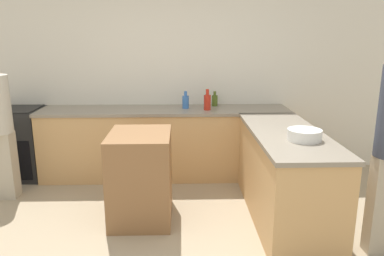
# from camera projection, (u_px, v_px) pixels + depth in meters

# --- Properties ---
(wall_back) EXTENTS (8.00, 0.06, 2.70)m
(wall_back) POSITION_uv_depth(u_px,v_px,m) (165.00, 73.00, 5.10)
(wall_back) COLOR silver
(wall_back) RESTS_ON ground_plane
(counter_back) EXTENTS (3.23, 0.66, 0.92)m
(counter_back) POSITION_uv_depth(u_px,v_px,m) (165.00, 143.00, 4.98)
(counter_back) COLOR tan
(counter_back) RESTS_ON ground_plane
(counter_peninsula) EXTENTS (0.69, 1.84, 0.92)m
(counter_peninsula) POSITION_uv_depth(u_px,v_px,m) (285.00, 175.00, 3.83)
(counter_peninsula) COLOR tan
(counter_peninsula) RESTS_ON ground_plane
(range_oven) EXTENTS (0.64, 0.61, 0.93)m
(range_oven) POSITION_uv_depth(u_px,v_px,m) (18.00, 143.00, 4.94)
(range_oven) COLOR black
(range_oven) RESTS_ON ground_plane
(island_table) EXTENTS (0.61, 0.75, 0.91)m
(island_table) POSITION_uv_depth(u_px,v_px,m) (141.00, 176.00, 3.81)
(island_table) COLOR brown
(island_table) RESTS_ON ground_plane
(mixing_bowl) EXTENTS (0.31, 0.31, 0.10)m
(mixing_bowl) POSITION_uv_depth(u_px,v_px,m) (304.00, 135.00, 3.41)
(mixing_bowl) COLOR white
(mixing_bowl) RESTS_ON counter_peninsula
(hot_sauce_bottle) EXTENTS (0.09, 0.09, 0.27)m
(hot_sauce_bottle) POSITION_uv_depth(u_px,v_px,m) (207.00, 102.00, 4.78)
(hot_sauce_bottle) COLOR red
(hot_sauce_bottle) RESTS_ON counter_back
(water_bottle_blue) EXTENTS (0.09, 0.09, 0.23)m
(water_bottle_blue) POSITION_uv_depth(u_px,v_px,m) (186.00, 102.00, 4.88)
(water_bottle_blue) COLOR #386BB7
(water_bottle_blue) RESTS_ON counter_back
(olive_oil_bottle) EXTENTS (0.08, 0.08, 0.20)m
(olive_oil_bottle) POSITION_uv_depth(u_px,v_px,m) (215.00, 100.00, 5.04)
(olive_oil_bottle) COLOR #475B1E
(olive_oil_bottle) RESTS_ON counter_back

